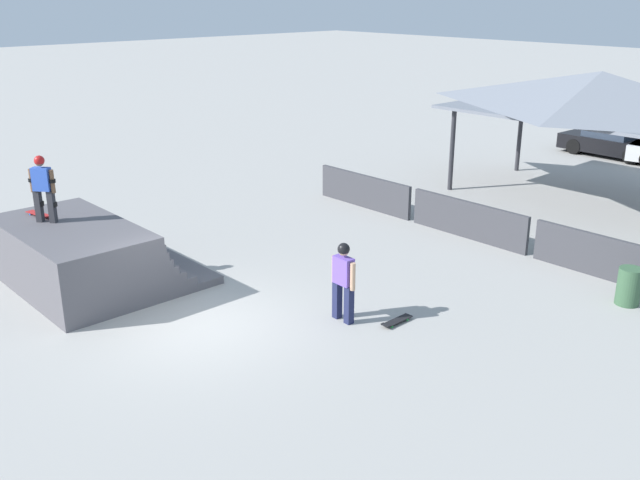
% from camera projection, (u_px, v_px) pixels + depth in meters
% --- Properties ---
extents(ground_plane, '(160.00, 160.00, 0.00)m').
position_uv_depth(ground_plane, '(197.00, 325.00, 14.88)').
color(ground_plane, '#A3A09B').
extents(quarter_pipe_ramp, '(4.26, 3.90, 1.51)m').
position_uv_depth(quarter_pipe_ramp, '(84.00, 257.00, 16.69)').
color(quarter_pipe_ramp, '#565459').
rests_on(quarter_pipe_ramp, ground).
extents(skater_on_deck, '(0.62, 0.52, 1.57)m').
position_uv_depth(skater_on_deck, '(42.00, 184.00, 16.26)').
color(skater_on_deck, '#2D2D33').
rests_on(skater_on_deck, quarter_pipe_ramp).
extents(skateboard_on_deck, '(0.85, 0.36, 0.09)m').
position_uv_depth(skateboard_on_deck, '(40.00, 214.00, 16.94)').
color(skateboard_on_deck, blue).
rests_on(skateboard_on_deck, quarter_pipe_ramp).
extents(bystander_walking, '(0.68, 0.26, 1.74)m').
position_uv_depth(bystander_walking, '(343.00, 276.00, 14.76)').
color(bystander_walking, '#1E2347').
rests_on(bystander_walking, ground).
extents(skateboard_on_ground, '(0.21, 0.81, 0.09)m').
position_uv_depth(skateboard_on_ground, '(396.00, 321.00, 14.92)').
color(skateboard_on_ground, green).
rests_on(skateboard_on_ground, ground).
extents(barrier_fence, '(11.96, 0.12, 1.05)m').
position_uv_depth(barrier_fence, '(468.00, 220.00, 19.94)').
color(barrier_fence, '#3D3D42').
rests_on(barrier_fence, ground).
extents(pavilion_shelter, '(9.41, 4.88, 4.23)m').
position_uv_depth(pavilion_shelter, '(600.00, 95.00, 22.31)').
color(pavilion_shelter, '#2D2D33').
rests_on(pavilion_shelter, ground).
extents(trash_bin, '(0.52, 0.52, 0.85)m').
position_uv_depth(trash_bin, '(629.00, 286.00, 15.73)').
color(trash_bin, '#385B3D').
rests_on(trash_bin, ground).
extents(parked_car_black, '(4.16, 1.89, 1.27)m').
position_uv_depth(parked_car_black, '(612.00, 142.00, 29.76)').
color(parked_car_black, black).
rests_on(parked_car_black, ground).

